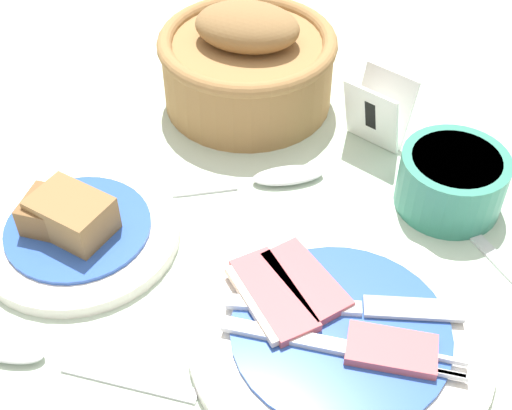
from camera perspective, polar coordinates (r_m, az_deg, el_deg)
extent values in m
plane|color=#B7CCB7|center=(0.60, -0.90, -7.32)|extent=(3.00, 3.00, 0.00)
cylinder|color=silver|center=(0.57, 6.86, -10.22)|extent=(0.24, 0.24, 0.01)
cylinder|color=#2D56B7|center=(0.56, 6.93, -9.75)|extent=(0.17, 0.17, 0.00)
cube|color=#BC5156|center=(0.58, 4.03, -6.04)|extent=(0.09, 0.07, 0.01)
cube|color=beige|center=(0.58, 2.70, -6.68)|extent=(0.07, 0.05, 0.01)
cube|color=#BC5156|center=(0.57, 1.33, -7.31)|extent=(0.10, 0.08, 0.01)
cube|color=beige|center=(0.57, -0.13, -7.86)|extent=(0.08, 0.06, 0.01)
cube|color=#BC5156|center=(0.55, 10.61, -11.63)|extent=(0.08, 0.06, 0.01)
cube|color=beige|center=(0.56, 10.75, -10.23)|extent=(0.06, 0.03, 0.01)
cube|color=silver|center=(0.55, 2.81, -10.50)|extent=(0.11, 0.04, 0.00)
cube|color=silver|center=(0.55, 10.47, -11.83)|extent=(0.03, 0.02, 0.00)
cube|color=silver|center=(0.55, 14.30, -13.12)|extent=(0.04, 0.02, 0.00)
cube|color=silver|center=(0.55, 14.35, -12.43)|extent=(0.04, 0.02, 0.00)
cube|color=silver|center=(0.56, 14.40, -11.75)|extent=(0.04, 0.02, 0.00)
cube|color=silver|center=(0.57, 3.18, -7.77)|extent=(0.10, 0.06, 0.00)
cube|color=#9EA0A5|center=(0.58, 12.47, -8.10)|extent=(0.08, 0.05, 0.00)
cylinder|color=silver|center=(0.65, -13.94, -2.23)|extent=(0.18, 0.18, 0.01)
cylinder|color=#2D56B7|center=(0.65, -14.06, -1.75)|extent=(0.13, 0.13, 0.00)
cube|color=brown|center=(0.64, -15.49, -0.72)|extent=(0.07, 0.06, 0.03)
cube|color=olive|center=(0.63, -14.51, -0.77)|extent=(0.07, 0.05, 0.03)
cylinder|color=#337F6B|center=(0.67, 15.36, 1.84)|extent=(0.10, 0.10, 0.06)
cylinder|color=white|center=(0.66, 15.74, 3.35)|extent=(0.08, 0.08, 0.01)
cylinder|color=olive|center=(0.77, -0.68, 10.56)|extent=(0.18, 0.18, 0.07)
torus|color=olive|center=(0.75, -0.70, 12.89)|extent=(0.19, 0.19, 0.02)
ellipsoid|color=olive|center=(0.74, -0.71, 14.08)|extent=(0.13, 0.10, 0.04)
cube|color=white|center=(0.72, 9.20, 6.94)|extent=(0.06, 0.03, 0.07)
cube|color=white|center=(0.73, 10.23, 7.80)|extent=(0.06, 0.03, 0.07)
cube|color=black|center=(0.71, 9.15, 7.10)|extent=(0.01, 0.01, 0.04)
cube|color=silver|center=(0.65, 19.72, -5.11)|extent=(0.10, 0.07, 0.01)
cube|color=silver|center=(0.68, -6.01, 1.14)|extent=(0.09, 0.08, 0.01)
ellipsoid|color=silver|center=(0.69, 2.59, 2.39)|extent=(0.07, 0.07, 0.01)
cube|color=silver|center=(0.56, -10.11, -13.60)|extent=(0.11, 0.04, 0.01)
ellipsoid|color=silver|center=(0.59, -19.63, -10.64)|extent=(0.07, 0.04, 0.01)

